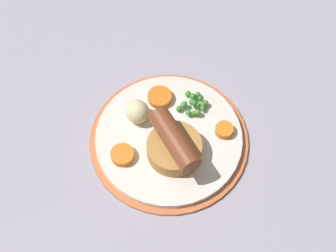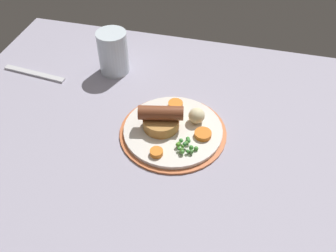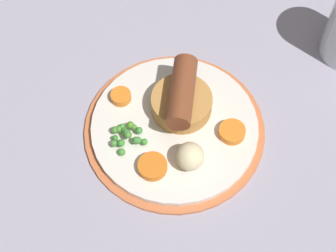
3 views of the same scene
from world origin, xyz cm
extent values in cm
cube|color=#9E99AD|center=(0.00, 0.00, 1.50)|extent=(110.00, 80.00, 3.00)
cylinder|color=#CC6B3D|center=(0.56, -0.49, 3.25)|extent=(24.05, 24.05, 0.50)
cylinder|color=silver|center=(0.56, -0.49, 3.70)|extent=(22.13, 22.13, 1.40)
cylinder|color=#BC8442|center=(-2.21, 0.07, 5.67)|extent=(8.09, 8.09, 2.53)
cylinder|color=#33190C|center=(-2.21, 0.07, 6.78)|extent=(6.47, 6.47, 0.30)
cylinder|color=brown|center=(-2.21, 0.07, 8.52)|extent=(10.25, 5.20, 3.17)
sphere|color=#3C893D|center=(4.36, -5.18, 5.79)|extent=(0.95, 0.95, 0.95)
sphere|color=#37872E|center=(5.26, -6.46, 5.16)|extent=(0.74, 0.74, 0.74)
sphere|color=#3A8F32|center=(5.80, -5.44, 5.38)|extent=(0.99, 0.99, 0.99)
sphere|color=green|center=(4.50, -2.77, 5.03)|extent=(0.86, 0.86, 0.86)
sphere|color=#398637|center=(4.83, -3.78, 5.41)|extent=(0.95, 0.95, 0.95)
sphere|color=#4A8D35|center=(4.60, -4.91, 5.81)|extent=(0.99, 0.99, 0.99)
sphere|color=#4E9227|center=(2.89, -5.28, 5.31)|extent=(0.97, 0.97, 0.97)
sphere|color=#448A3B|center=(4.70, -3.52, 5.32)|extent=(0.93, 0.93, 0.93)
sphere|color=green|center=(3.37, -6.26, 5.17)|extent=(0.75, 0.75, 0.75)
sphere|color=#4C8932|center=(3.97, -6.47, 5.30)|extent=(0.93, 0.93, 0.93)
sphere|color=#49862E|center=(3.01, -4.74, 5.24)|extent=(0.75, 0.75, 0.75)
sphere|color=#3F903C|center=(3.27, -3.93, 5.28)|extent=(0.92, 0.92, 0.92)
sphere|color=#478D35|center=(4.19, -6.94, 5.18)|extent=(0.98, 0.98, 0.98)
sphere|color=#478F2C|center=(4.04, -5.63, 5.51)|extent=(0.79, 0.79, 0.79)
sphere|color=#48863A|center=(6.03, -6.34, 5.12)|extent=(0.92, 0.92, 0.92)
sphere|color=#4B8639|center=(5.79, -5.65, 5.25)|extent=(0.78, 0.78, 0.78)
sphere|color=#428E33|center=(6.77, -5.00, 4.88)|extent=(0.96, 0.96, 0.96)
ellipsoid|color=beige|center=(5.12, 3.55, 6.19)|extent=(4.88, 4.82, 3.57)
cylinder|color=orange|center=(-0.99, -8.19, 4.96)|extent=(3.80, 3.80, 1.11)
cylinder|color=orange|center=(-0.67, 7.45, 4.97)|extent=(4.61, 4.61, 1.14)
cylinder|color=orange|center=(7.40, -0.59, 4.94)|extent=(5.27, 5.27, 1.07)
camera|label=1|loc=(-38.06, 11.73, 77.96)|focal=60.00mm
camera|label=2|loc=(14.06, -57.45, 63.29)|focal=40.00mm
camera|label=3|loc=(35.74, 11.44, 68.28)|focal=60.00mm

